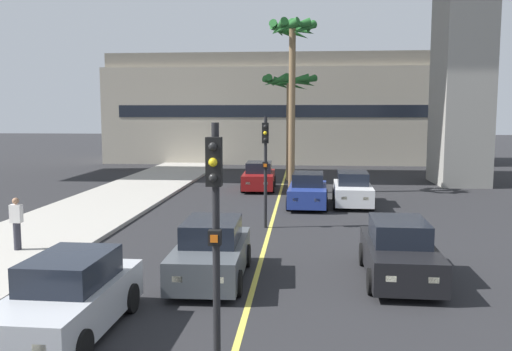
% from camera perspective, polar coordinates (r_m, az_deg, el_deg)
% --- Properties ---
extents(sidewalk_left, '(4.80, 80.00, 0.15)m').
position_cam_1_polar(sidewalk_left, '(18.96, -24.49, -7.06)').
color(sidewalk_left, '#ADA89E').
rests_on(sidewalk_left, ground).
extents(lane_stripe_center, '(0.14, 56.00, 0.01)m').
position_cam_1_polar(lane_stripe_center, '(24.44, 2.01, -3.67)').
color(lane_stripe_center, '#DBCC4C').
rests_on(lane_stripe_center, ground).
extents(pier_building_backdrop, '(31.62, 8.04, 9.30)m').
position_cam_1_polar(pier_building_backdrop, '(49.08, 3.53, 6.85)').
color(pier_building_backdrop, '#BCB29E').
rests_on(pier_building_backdrop, ground).
extents(car_queue_front, '(1.95, 4.16, 1.56)m').
position_cam_1_polar(car_queue_front, '(26.23, 10.04, -1.48)').
color(car_queue_front, white).
rests_on(car_queue_front, ground).
extents(car_queue_second, '(1.90, 4.14, 1.56)m').
position_cam_1_polar(car_queue_second, '(11.62, -18.92, -12.01)').
color(car_queue_second, '#B7BABF').
rests_on(car_queue_second, ground).
extents(car_queue_third, '(1.92, 4.14, 1.56)m').
position_cam_1_polar(car_queue_third, '(30.94, 0.31, -0.15)').
color(car_queue_third, maroon).
rests_on(car_queue_third, ground).
extents(car_queue_fourth, '(1.89, 4.13, 1.56)m').
position_cam_1_polar(car_queue_fourth, '(14.47, -4.67, -7.98)').
color(car_queue_fourth, '#4C5156').
rests_on(car_queue_fourth, ground).
extents(car_queue_fifth, '(1.92, 4.14, 1.56)m').
position_cam_1_polar(car_queue_fifth, '(14.90, 14.69, -7.75)').
color(car_queue_fifth, black).
rests_on(car_queue_fifth, ground).
extents(car_queue_sixth, '(1.95, 4.16, 1.56)m').
position_cam_1_polar(car_queue_sixth, '(25.55, 5.43, -1.62)').
color(car_queue_sixth, navy).
rests_on(car_queue_sixth, ground).
extents(traffic_light_median_near, '(0.24, 0.37, 4.20)m').
position_cam_1_polar(traffic_light_median_near, '(8.65, -4.27, -4.37)').
color(traffic_light_median_near, black).
rests_on(traffic_light_median_near, ground).
extents(traffic_light_median_far, '(0.24, 0.37, 4.20)m').
position_cam_1_polar(traffic_light_median_far, '(20.41, 0.99, 1.98)').
color(traffic_light_median_far, black).
rests_on(traffic_light_median_far, ground).
extents(palm_tree_near_median, '(2.63, 2.66, 9.27)m').
position_cam_1_polar(palm_tree_near_median, '(29.63, 3.79, 12.86)').
color(palm_tree_near_median, brown).
rests_on(palm_tree_near_median, ground).
extents(palm_tree_mid_median, '(3.62, 3.62, 6.82)m').
position_cam_1_polar(palm_tree_mid_median, '(35.15, 3.52, 8.85)').
color(palm_tree_mid_median, brown).
rests_on(palm_tree_mid_median, ground).
extents(pedestrian_far_along, '(0.34, 0.22, 1.62)m').
position_cam_1_polar(pedestrian_far_along, '(18.34, -23.69, -4.53)').
color(pedestrian_far_along, '#2D2D38').
rests_on(pedestrian_far_along, sidewalk_left).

